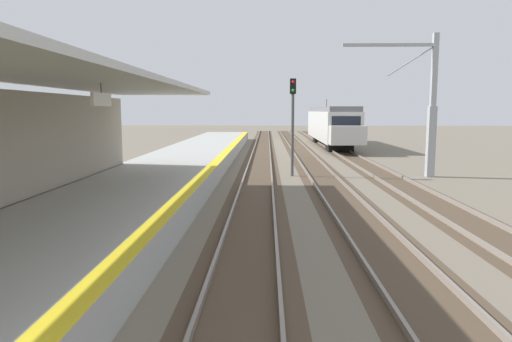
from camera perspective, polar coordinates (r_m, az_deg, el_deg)
name	(u,v)px	position (r m, az deg, el deg)	size (l,w,h in m)	color
station_platform	(142,190)	(18.70, -13.76, -2.27)	(5.00, 80.00, 0.91)	#A8A8A3
track_pair_nearest_platform	(257,184)	(22.07, 0.13, -1.66)	(2.34, 120.00, 0.16)	#4C3D2D
track_pair_middle	(329,185)	(22.26, 8.91, -1.67)	(2.34, 120.00, 0.16)	#4C3D2D
track_pair_far_side	(402,185)	(22.95, 17.36, -1.64)	(2.34, 120.00, 0.16)	#4C3D2D
approaching_train	(331,124)	(46.76, 9.19, 5.64)	(2.93, 19.60, 4.76)	silver
rail_signal_post	(293,117)	(25.12, 4.50, 6.62)	(0.32, 0.34, 5.20)	#4C4C4C
catenary_pylon_far_side	(427,109)	(26.35, 20.13, 7.12)	(5.00, 0.40, 7.50)	#9EA3A8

